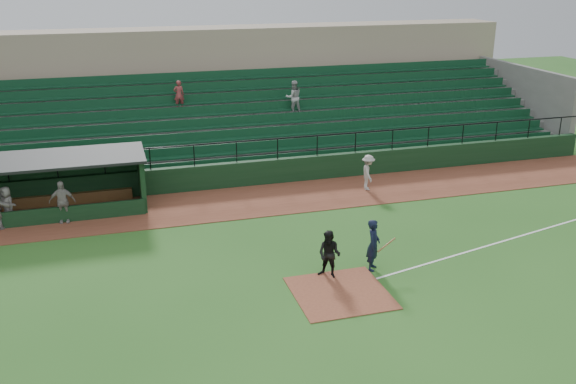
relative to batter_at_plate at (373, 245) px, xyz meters
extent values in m
plane|color=#275A1D|center=(-1.69, -0.31, -0.92)|extent=(90.00, 90.00, 0.00)
cube|color=brown|center=(-1.69, 7.69, -0.90)|extent=(40.00, 4.00, 0.03)
cube|color=brown|center=(-1.69, -1.31, -0.90)|extent=(3.00, 3.00, 0.03)
cube|color=white|center=(6.31, 0.89, -0.91)|extent=(17.49, 4.44, 0.01)
cube|color=black|center=(-1.69, 9.89, -0.32)|extent=(36.00, 0.35, 1.20)
cylinder|color=black|center=(-1.69, 9.89, 1.28)|extent=(36.00, 0.06, 0.06)
cube|color=slate|center=(-1.69, 14.79, 0.88)|extent=(36.00, 9.00, 3.60)
cube|color=#103D23|center=(-1.69, 14.29, 1.33)|extent=(34.56, 8.00, 4.05)
cube|color=slate|center=(16.31, 14.84, 1.18)|extent=(0.35, 9.50, 4.20)
cube|color=gray|center=(-1.69, 21.29, 2.28)|extent=(38.00, 3.00, 6.40)
cube|color=slate|center=(-1.69, 19.29, 2.78)|extent=(36.00, 2.00, 0.20)
imported|color=#A5A5A5|center=(1.52, 14.59, 2.25)|extent=(0.89, 0.69, 1.83)
imported|color=maroon|center=(-4.58, 15.59, 2.55)|extent=(0.56, 0.37, 1.53)
cube|color=black|center=(-11.44, 10.09, 0.23)|extent=(8.50, 0.20, 2.30)
cube|color=black|center=(-7.19, 8.79, 0.23)|extent=(0.20, 2.60, 2.30)
cube|color=black|center=(-11.44, 8.79, 1.44)|extent=(8.90, 3.20, 0.12)
cube|color=olive|center=(-11.44, 9.69, -0.67)|extent=(7.65, 0.40, 0.50)
cube|color=black|center=(-11.44, 7.44, -0.57)|extent=(8.50, 0.12, 0.70)
imported|color=black|center=(0.00, 0.00, 0.00)|extent=(0.73, 0.80, 1.84)
cylinder|color=olive|center=(0.40, -0.20, 0.03)|extent=(0.79, 0.34, 0.35)
imported|color=black|center=(-1.65, -0.14, -0.08)|extent=(1.03, 1.01, 1.67)
imported|color=#ADA7A1|center=(3.07, 7.66, -0.05)|extent=(0.83, 1.19, 1.67)
imported|color=#9C9792|center=(-10.45, 7.42, 0.00)|extent=(1.07, 0.50, 1.77)
imported|color=gray|center=(-12.60, 7.94, -0.11)|extent=(0.88, 0.91, 1.57)
camera|label=1|loc=(-8.35, -18.12, 9.02)|focal=39.32mm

